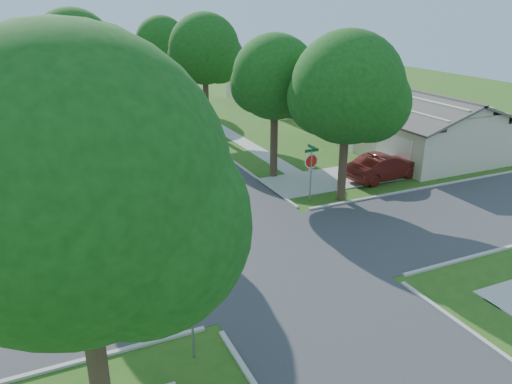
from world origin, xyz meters
The scene contains 20 objects.
ground centered at (0.00, 0.00, 0.00)m, with size 100.00×100.00×0.00m, color #2A5717.
road_ns centered at (0.00, 0.00, 0.00)m, with size 7.00×100.00×0.02m, color #333335.
sidewalk_ne centered at (6.10, 26.00, 0.02)m, with size 1.20×40.00×0.04m, color #9E9B91.
sidewalk_nw centered at (-6.10, 26.00, 0.02)m, with size 1.20×40.00×0.04m, color #9E9B91.
driveway centered at (7.90, 7.10, 0.03)m, with size 8.80×3.60×0.05m, color #9E9B91.
stop_sign_sw centered at (-4.70, -4.70, 2.03)m, with size 1.05×0.80×2.98m.
stop_sign_ne centered at (4.70, 4.70, 2.03)m, with size 1.05×0.80×2.98m.
tree_e_near centered at (4.75, 9.01, 5.64)m, with size 4.97×4.80×8.28m.
tree_e_mid centered at (4.76, 21.01, 6.25)m, with size 5.59×5.40×9.21m.
tree_e_far centered at (4.75, 34.01, 5.98)m, with size 5.17×5.00×8.72m.
tree_w_near centered at (-4.64, 9.01, 6.12)m, with size 5.38×5.20×8.97m.
tree_w_mid centered at (-4.64, 21.01, 6.49)m, with size 5.80×5.60×9.56m.
tree_w_far centered at (-4.65, 34.01, 5.51)m, with size 4.76×4.60×8.04m.
tree_sw_corner centered at (-7.44, -6.99, 6.26)m, with size 6.21×6.00×9.55m.
tree_ne_corner centered at (6.36, 4.21, 5.59)m, with size 5.80×5.60×8.66m.
house_ne_near centered at (15.99, 11.00, 1.52)m, with size 8.42×13.60×4.23m.
house_ne_far centered at (15.99, 29.00, 1.52)m, with size 8.42×13.60×4.23m.
car_driveway centered at (10.36, 5.82, 0.77)m, with size 1.63×4.69×1.54m, color #4E1210.
car_curb_east centered at (1.20, 19.17, 0.64)m, with size 1.50×3.73×1.27m, color black.
car_curb_west centered at (-3.20, 38.80, 0.60)m, with size 1.68×4.14×1.20m, color black.
Camera 1 is at (-8.01, -16.35, 9.71)m, focal length 35.00 mm.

